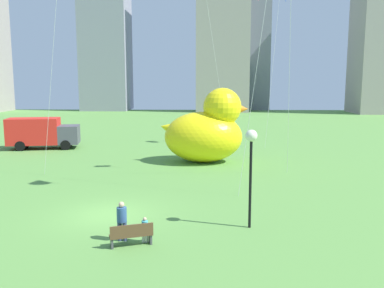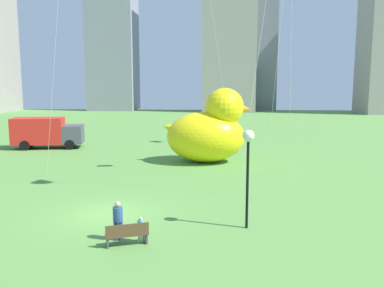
% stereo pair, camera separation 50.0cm
% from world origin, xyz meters
% --- Properties ---
extents(ground_plane, '(140.00, 140.00, 0.00)m').
position_xyz_m(ground_plane, '(0.00, 0.00, 0.00)').
color(ground_plane, '#5B9242').
extents(park_bench, '(1.71, 0.97, 0.90)m').
position_xyz_m(park_bench, '(1.75, -3.74, 0.48)').
color(park_bench, brown).
rests_on(park_bench, ground).
extents(person_adult, '(0.39, 0.39, 1.61)m').
position_xyz_m(person_adult, '(1.28, -3.21, 0.89)').
color(person_adult, '#38476B').
rests_on(person_adult, ground).
extents(person_child, '(0.25, 0.25, 1.03)m').
position_xyz_m(person_child, '(2.21, -3.34, 0.57)').
color(person_child, silver).
rests_on(person_child, ground).
extents(giant_inflatable_duck, '(6.93, 4.45, 5.74)m').
position_xyz_m(giant_inflatable_duck, '(4.70, 13.10, 2.44)').
color(giant_inflatable_duck, yellow).
rests_on(giant_inflatable_duck, ground).
extents(lamppost, '(0.51, 0.51, 4.28)m').
position_xyz_m(lamppost, '(6.51, -1.53, 3.41)').
color(lamppost, black).
rests_on(lamppost, ground).
extents(box_truck, '(6.62, 3.34, 2.85)m').
position_xyz_m(box_truck, '(-10.51, 18.96, 1.45)').
color(box_truck, red).
rests_on(box_truck, ground).
extents(city_skyline, '(87.71, 18.08, 36.80)m').
position_xyz_m(city_skyline, '(1.30, 66.33, 16.12)').
color(city_skyline, '#9E938C').
rests_on(city_skyline, ground).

